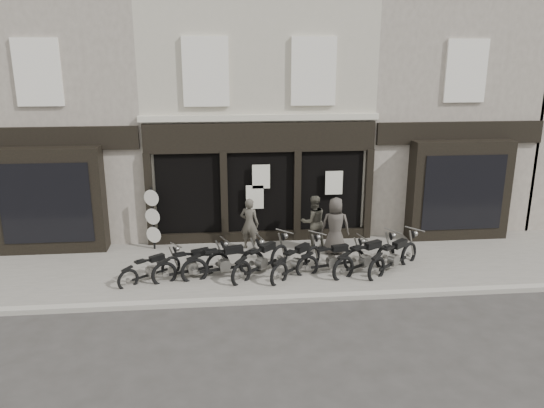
{
  "coord_description": "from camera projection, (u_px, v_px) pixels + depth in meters",
  "views": [
    {
      "loc": [
        -1.23,
        -13.13,
        5.94
      ],
      "look_at": [
        0.22,
        1.6,
        1.7
      ],
      "focal_mm": 35.0,
      "sensor_mm": 36.0,
      "label": 1
    }
  ],
  "objects": [
    {
      "name": "motorcycle_5",
      "position": [
        332.0,
        261.0,
        14.62
      ],
      "size": [
        2.08,
        0.84,
        1.02
      ],
      "rotation": [
        0.0,
        0.0,
        0.26
      ],
      "color": "black",
      "rests_on": "ground"
    },
    {
      "name": "neighbour_right",
      "position": [
        426.0,
        106.0,
        19.44
      ],
      "size": [
        5.6,
        6.73,
        8.34
      ],
      "color": "#9D9385",
      "rests_on": "ground"
    },
    {
      "name": "motorcycle_1",
      "position": [
        192.0,
        266.0,
        14.21
      ],
      "size": [
        2.07,
        1.11,
        1.05
      ],
      "rotation": [
        0.0,
        0.0,
        0.39
      ],
      "color": "black",
      "rests_on": "ground"
    },
    {
      "name": "man_right",
      "position": [
        335.0,
        226.0,
        15.73
      ],
      "size": [
        0.94,
        0.71,
        1.73
      ],
      "primitive_type": "imported",
      "rotation": [
        0.0,
        0.0,
        2.94
      ],
      "color": "#3D3832",
      "rests_on": "pavement"
    },
    {
      "name": "motorcycle_6",
      "position": [
        366.0,
        260.0,
        14.58
      ],
      "size": [
        2.13,
        1.43,
        1.13
      ],
      "rotation": [
        0.0,
        0.0,
        0.52
      ],
      "color": "black",
      "rests_on": "ground"
    },
    {
      "name": "man_left",
      "position": [
        249.0,
        224.0,
        16.15
      ],
      "size": [
        0.68,
        0.57,
        1.6
      ],
      "primitive_type": "imported",
      "rotation": [
        0.0,
        0.0,
        2.77
      ],
      "color": "#434037",
      "rests_on": "pavement"
    },
    {
      "name": "pavement",
      "position": [
        267.0,
        266.0,
        15.16
      ],
      "size": [
        30.0,
        4.2,
        0.12
      ],
      "primitive_type": "cube",
      "color": "#66635A",
      "rests_on": "ground_plane"
    },
    {
      "name": "advert_sign_post",
      "position": [
        153.0,
        221.0,
        16.08
      ],
      "size": [
        0.47,
        0.32,
        2.07
      ],
      "rotation": [
        0.0,
        0.0,
        -0.43
      ],
      "color": "black",
      "rests_on": "ground"
    },
    {
      "name": "ground_plane",
      "position": [
        270.0,
        281.0,
        14.31
      ],
      "size": [
        90.0,
        90.0,
        0.0
      ],
      "primitive_type": "plane",
      "color": "#2D2B28",
      "rests_on": "ground"
    },
    {
      "name": "motorcycle_3",
      "position": [
        262.0,
        262.0,
        14.44
      ],
      "size": [
        1.82,
        1.79,
        1.1
      ],
      "rotation": [
        0.0,
        0.0,
        0.77
      ],
      "color": "black",
      "rests_on": "ground"
    },
    {
      "name": "neighbour_left",
      "position": [
        70.0,
        110.0,
        18.25
      ],
      "size": [
        5.6,
        6.73,
        8.34
      ],
      "color": "#9D9385",
      "rests_on": "ground"
    },
    {
      "name": "motorcycle_2",
      "position": [
        225.0,
        264.0,
        14.28
      ],
      "size": [
        2.3,
        0.94,
        1.13
      ],
      "rotation": [
        0.0,
        0.0,
        0.26
      ],
      "color": "black",
      "rests_on": "ground"
    },
    {
      "name": "motorcycle_7",
      "position": [
        394.0,
        259.0,
        14.66
      ],
      "size": [
        1.95,
        1.66,
        1.11
      ],
      "rotation": [
        0.0,
        0.0,
        0.67
      ],
      "color": "black",
      "rests_on": "ground"
    },
    {
      "name": "man_centre",
      "position": [
        313.0,
        222.0,
        16.26
      ],
      "size": [
        0.92,
        0.78,
        1.65
      ],
      "primitive_type": "imported",
      "rotation": [
        0.0,
        0.0,
        3.35
      ],
      "color": "#48453A",
      "rests_on": "pavement"
    },
    {
      "name": "central_building",
      "position": [
        254.0,
        107.0,
        18.89
      ],
      "size": [
        7.3,
        6.22,
        8.34
      ],
      "color": "#AFA796",
      "rests_on": "ground"
    },
    {
      "name": "motorcycle_4",
      "position": [
        297.0,
        263.0,
        14.42
      ],
      "size": [
        1.74,
        1.76,
        1.06
      ],
      "rotation": [
        0.0,
        0.0,
        0.79
      ],
      "color": "black",
      "rests_on": "ground"
    },
    {
      "name": "kerb",
      "position": [
        274.0,
        299.0,
        13.1
      ],
      "size": [
        30.0,
        0.25,
        0.13
      ],
      "primitive_type": "cube",
      "color": "gray",
      "rests_on": "ground_plane"
    },
    {
      "name": "motorcycle_0",
      "position": [
        151.0,
        271.0,
        14.07
      ],
      "size": [
        1.62,
        1.34,
        0.91
      ],
      "rotation": [
        0.0,
        0.0,
        0.65
      ],
      "color": "black",
      "rests_on": "ground"
    }
  ]
}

